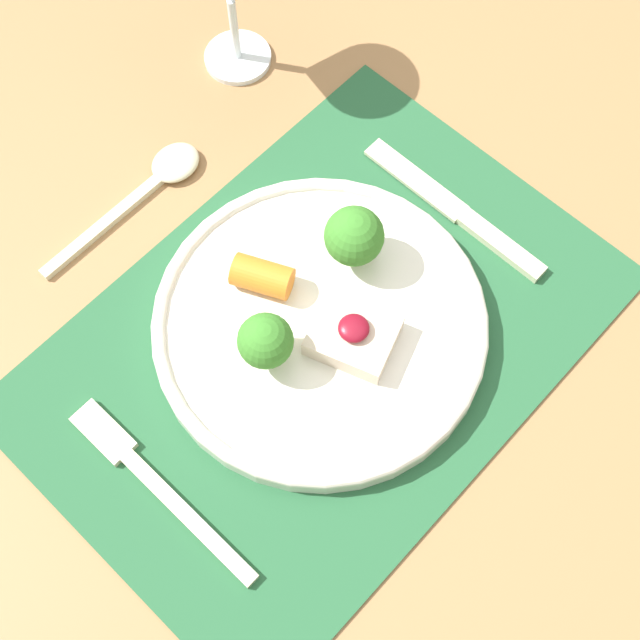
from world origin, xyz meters
TOP-DOWN VIEW (x-y plane):
  - ground_plane at (0.00, 0.00)m, footprint 8.00×8.00m
  - dining_table at (0.00, 0.00)m, footprint 1.59×1.17m
  - placemat at (0.00, 0.00)m, footprint 0.48×0.33m
  - dinner_plate at (0.01, 0.01)m, footprint 0.27×0.27m
  - fork at (-0.17, 0.02)m, footprint 0.02×0.19m
  - knife at (0.17, -0.01)m, footprint 0.02×0.19m
  - spoon at (0.01, 0.21)m, footprint 0.18×0.04m

SIDE VIEW (x-z plane):
  - ground_plane at x=0.00m, z-range 0.00..0.00m
  - dining_table at x=0.00m, z-range 0.31..1.07m
  - placemat at x=0.00m, z-range 0.77..0.77m
  - spoon at x=0.01m, z-range 0.77..0.78m
  - fork at x=-0.17m, z-range 0.77..0.78m
  - knife at x=0.17m, z-range 0.77..0.78m
  - dinner_plate at x=0.01m, z-range 0.75..0.82m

